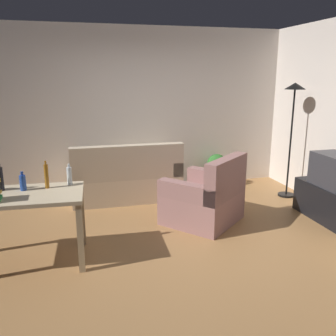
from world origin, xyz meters
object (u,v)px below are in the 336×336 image
object	(u,v)px
tv	(335,171)
bottle_clear	(69,176)
couch	(126,180)
tv_stand	(331,204)
potted_plant	(217,167)
bottle_dark	(0,179)
armchair	(206,199)
bottle_blue	(23,182)
bottle_amber	(46,176)
torchiere_lamp	(293,109)
desk	(23,204)

from	to	relation	value
tv	bottle_clear	size ratio (longest dim) A/B	2.56
couch	tv_stand	world-z (taller)	couch
potted_plant	bottle_dark	size ratio (longest dim) A/B	1.99
couch	armchair	bearing A→B (deg)	126.44
potted_plant	bottle_dark	bearing A→B (deg)	-149.01
bottle_blue	tv	bearing A→B (deg)	0.90
bottle_clear	bottle_amber	bearing A→B (deg)	-163.83
couch	torchiere_lamp	distance (m)	2.83
couch	potted_plant	size ratio (longest dim) A/B	2.95
tv_stand	bottle_dark	size ratio (longest dim) A/B	3.84
tv	bottle_blue	size ratio (longest dim) A/B	2.99
couch	tv	distance (m)	3.04
tv_stand	bottle_clear	world-z (taller)	bottle_clear
tv	potted_plant	distance (m)	2.13
tv	bottle_amber	xyz separation A→B (m)	(-3.62, -0.04, 0.19)
tv_stand	bottle_amber	xyz separation A→B (m)	(-3.62, -0.04, 0.65)
tv_stand	bottle_amber	bearing A→B (deg)	90.66
tv_stand	tv	xyz separation A→B (m)	(0.00, -0.00, 0.46)
armchair	potted_plant	bearing A→B (deg)	-157.73
tv_stand	bottle_amber	size ratio (longest dim) A/B	3.71
tv	couch	bearing A→B (deg)	58.15
bottle_blue	couch	bearing A→B (deg)	51.86
torchiere_lamp	bottle_clear	xyz separation A→B (m)	(-3.38, -1.05, -0.55)
potted_plant	armchair	xyz separation A→B (m)	(-0.77, -1.53, -0.01)
bottle_dark	bottle_clear	bearing A→B (deg)	2.79
torchiere_lamp	bottle_blue	size ratio (longest dim) A/B	9.01
desk	bottle_amber	world-z (taller)	bottle_amber
tv	torchiere_lamp	size ratio (longest dim) A/B	0.33
tv	bottle_blue	bearing A→B (deg)	90.90
tv	bottle_dark	world-z (taller)	bottle_dark
bottle_blue	desk	bearing A→B (deg)	-89.98
couch	bottle_dark	size ratio (longest dim) A/B	5.87
torchiere_lamp	bottle_dark	bearing A→B (deg)	-165.12
tv	bottle_amber	distance (m)	3.62
torchiere_lamp	bottle_dark	world-z (taller)	torchiere_lamp
armchair	bottle_clear	distance (m)	1.84
potted_plant	armchair	size ratio (longest dim) A/B	0.46
bottle_dark	bottle_blue	size ratio (longest dim) A/B	1.43
torchiere_lamp	bottle_dark	xyz separation A→B (m)	(-4.07, -1.08, -0.53)
potted_plant	armchair	distance (m)	1.71
torchiere_lamp	bottle_blue	world-z (taller)	torchiere_lamp
tv_stand	armchair	world-z (taller)	armchair
couch	armchair	distance (m)	1.51
potted_plant	tv	bearing A→B (deg)	-64.79
tv_stand	desk	bearing A→B (deg)	92.69
couch	torchiere_lamp	xyz separation A→B (m)	(2.56, -0.52, 1.11)
armchair	bottle_clear	world-z (taller)	bottle_clear
torchiere_lamp	tv_stand	bearing A→B (deg)	-90.00
tv_stand	torchiere_lamp	size ratio (longest dim) A/B	0.61
desk	potted_plant	bearing A→B (deg)	38.04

